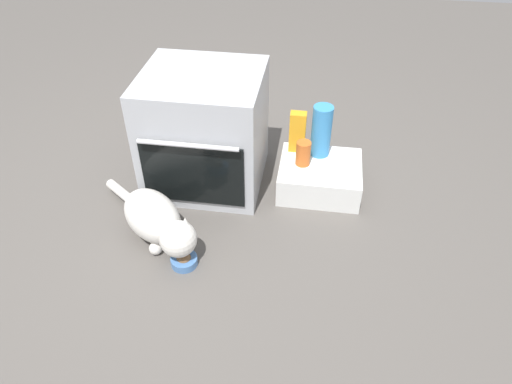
{
  "coord_description": "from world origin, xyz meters",
  "views": [
    {
      "loc": [
        0.58,
        -1.66,
        1.73
      ],
      "look_at": [
        0.31,
        0.1,
        0.25
      ],
      "focal_mm": 33.41,
      "sensor_mm": 36.0,
      "label": 1
    }
  ],
  "objects_px": {
    "pantry_cabinet": "(320,177)",
    "sauce_jar": "(303,153)",
    "oven": "(205,131)",
    "juice_carton": "(297,132)",
    "water_bottle": "(321,131)",
    "food_bowl": "(184,260)",
    "cat": "(157,220)"
  },
  "relations": [
    {
      "from": "cat",
      "to": "sauce_jar",
      "type": "bearing_deg",
      "value": 78.89
    },
    {
      "from": "cat",
      "to": "juice_carton",
      "type": "relative_size",
      "value": 2.68
    },
    {
      "from": "oven",
      "to": "cat",
      "type": "height_order",
      "value": "oven"
    },
    {
      "from": "cat",
      "to": "food_bowl",
      "type": "bearing_deg",
      "value": 0.0
    },
    {
      "from": "oven",
      "to": "juice_carton",
      "type": "height_order",
      "value": "oven"
    },
    {
      "from": "oven",
      "to": "juice_carton",
      "type": "bearing_deg",
      "value": 14.28
    },
    {
      "from": "food_bowl",
      "to": "water_bottle",
      "type": "relative_size",
      "value": 0.43
    },
    {
      "from": "water_bottle",
      "to": "juice_carton",
      "type": "xyz_separation_m",
      "value": [
        -0.13,
        0.02,
        -0.03
      ]
    },
    {
      "from": "pantry_cabinet",
      "to": "cat",
      "type": "distance_m",
      "value": 0.94
    },
    {
      "from": "food_bowl",
      "to": "juice_carton",
      "type": "bearing_deg",
      "value": 60.08
    },
    {
      "from": "pantry_cabinet",
      "to": "sauce_jar",
      "type": "distance_m",
      "value": 0.18
    },
    {
      "from": "pantry_cabinet",
      "to": "sauce_jar",
      "type": "bearing_deg",
      "value": -177.83
    },
    {
      "from": "oven",
      "to": "sauce_jar",
      "type": "height_order",
      "value": "oven"
    },
    {
      "from": "sauce_jar",
      "to": "juice_carton",
      "type": "height_order",
      "value": "juice_carton"
    },
    {
      "from": "cat",
      "to": "sauce_jar",
      "type": "xyz_separation_m",
      "value": [
        0.67,
        0.53,
        0.1
      ]
    },
    {
      "from": "pantry_cabinet",
      "to": "food_bowl",
      "type": "xyz_separation_m",
      "value": [
        -0.61,
        -0.68,
        -0.06
      ]
    },
    {
      "from": "oven",
      "to": "food_bowl",
      "type": "relative_size",
      "value": 5.09
    },
    {
      "from": "sauce_jar",
      "to": "oven",
      "type": "bearing_deg",
      "value": 179.52
    },
    {
      "from": "pantry_cabinet",
      "to": "juice_carton",
      "type": "relative_size",
      "value": 1.88
    },
    {
      "from": "food_bowl",
      "to": "sauce_jar",
      "type": "distance_m",
      "value": 0.87
    },
    {
      "from": "sauce_jar",
      "to": "water_bottle",
      "type": "bearing_deg",
      "value": 52.44
    },
    {
      "from": "pantry_cabinet",
      "to": "juice_carton",
      "type": "distance_m",
      "value": 0.28
    },
    {
      "from": "juice_carton",
      "to": "food_bowl",
      "type": "bearing_deg",
      "value": -119.92
    },
    {
      "from": "juice_carton",
      "to": "cat",
      "type": "bearing_deg",
      "value": -133.51
    },
    {
      "from": "oven",
      "to": "sauce_jar",
      "type": "distance_m",
      "value": 0.55
    },
    {
      "from": "pantry_cabinet",
      "to": "oven",
      "type": "bearing_deg",
      "value": 179.93
    },
    {
      "from": "cat",
      "to": "sauce_jar",
      "type": "height_order",
      "value": "sauce_jar"
    },
    {
      "from": "sauce_jar",
      "to": "water_bottle",
      "type": "distance_m",
      "value": 0.16
    },
    {
      "from": "juice_carton",
      "to": "water_bottle",
      "type": "bearing_deg",
      "value": -8.35
    },
    {
      "from": "food_bowl",
      "to": "water_bottle",
      "type": "height_order",
      "value": "water_bottle"
    },
    {
      "from": "cat",
      "to": "oven",
      "type": "bearing_deg",
      "value": 117.25
    },
    {
      "from": "cat",
      "to": "sauce_jar",
      "type": "relative_size",
      "value": 4.6
    }
  ]
}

